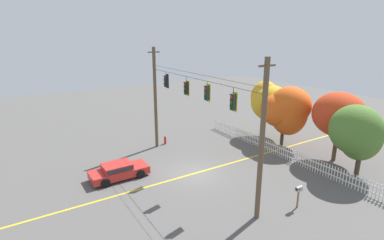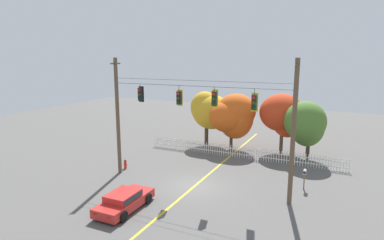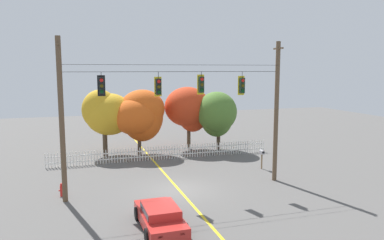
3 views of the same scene
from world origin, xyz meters
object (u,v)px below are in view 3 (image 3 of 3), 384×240
(traffic_signal_southbound_primary, at_px, (242,85))
(autumn_maple_near_fence, at_px, (106,113))
(traffic_signal_westbound_side, at_px, (201,85))
(parked_car, at_px, (160,216))
(autumn_maple_far_west, at_px, (217,114))
(roadside_mailbox, at_px, (262,153))
(traffic_signal_eastbound_side, at_px, (101,86))
(traffic_signal_northbound_primary, at_px, (158,87))
(autumn_maple_mid, at_px, (140,114))
(autumn_oak_far_east, at_px, (189,108))
(fire_hydrant, at_px, (62,190))

(traffic_signal_southbound_primary, distance_m, autumn_maple_near_fence, 13.51)
(traffic_signal_westbound_side, height_order, parked_car, traffic_signal_westbound_side)
(autumn_maple_far_west, distance_m, roadside_mailbox, 7.49)
(traffic_signal_eastbound_side, distance_m, parked_car, 8.07)
(traffic_signal_eastbound_side, xyz_separation_m, traffic_signal_northbound_primary, (3.24, -0.00, -0.09))
(autumn_maple_mid, xyz_separation_m, autumn_oak_far_east, (4.73, 0.90, 0.26))
(autumn_oak_far_east, bearing_deg, autumn_maple_far_west, -30.95)
(traffic_signal_westbound_side, relative_size, autumn_oak_far_east, 0.24)
(autumn_maple_mid, xyz_separation_m, autumn_maple_far_west, (6.92, -0.41, -0.18))
(traffic_signal_northbound_primary, distance_m, traffic_signal_southbound_primary, 5.35)
(autumn_maple_far_west, relative_size, roadside_mailbox, 3.74)
(traffic_signal_southbound_primary, bearing_deg, traffic_signal_northbound_primary, -180.00)
(traffic_signal_northbound_primary, xyz_separation_m, fire_hydrant, (-5.62, 0.96, -5.97))
(traffic_signal_southbound_primary, height_order, autumn_oak_far_east, traffic_signal_southbound_primary)
(traffic_signal_eastbound_side, height_order, traffic_signal_westbound_side, same)
(traffic_signal_southbound_primary, bearing_deg, autumn_oak_far_east, 89.78)
(traffic_signal_northbound_primary, relative_size, autumn_maple_near_fence, 0.25)
(traffic_signal_eastbound_side, bearing_deg, traffic_signal_northbound_primary, -0.00)
(traffic_signal_southbound_primary, relative_size, autumn_maple_near_fence, 0.26)
(traffic_signal_southbound_primary, distance_m, autumn_maple_far_west, 10.59)
(autumn_maple_near_fence, height_order, parked_car, autumn_maple_near_fence)
(traffic_signal_northbound_primary, relative_size, parked_car, 0.34)
(fire_hydrant, relative_size, roadside_mailbox, 0.55)
(fire_hydrant, bearing_deg, autumn_maple_far_west, 34.16)
(autumn_maple_far_west, xyz_separation_m, roadside_mailbox, (0.82, -7.11, -2.20))
(autumn_maple_mid, relative_size, fire_hydrant, 7.11)
(autumn_oak_far_east, height_order, fire_hydrant, autumn_oak_far_east)
(traffic_signal_southbound_primary, bearing_deg, traffic_signal_westbound_side, 180.00)
(autumn_maple_near_fence, relative_size, autumn_maple_mid, 1.01)
(autumn_maple_mid, relative_size, parked_car, 1.34)
(autumn_maple_near_fence, distance_m, parked_car, 16.38)
(autumn_maple_mid, relative_size, autumn_maple_far_west, 1.05)
(traffic_signal_northbound_primary, bearing_deg, parked_car, -102.48)
(autumn_maple_mid, distance_m, autumn_maple_far_west, 6.93)
(traffic_signal_northbound_primary, height_order, parked_car, traffic_signal_northbound_primary)
(autumn_maple_near_fence, relative_size, fire_hydrant, 7.16)
(parked_car, xyz_separation_m, roadside_mailbox, (9.54, 7.95, 0.57))
(fire_hydrant, bearing_deg, parked_car, -53.71)
(traffic_signal_westbound_side, xyz_separation_m, parked_car, (-3.78, -5.14, -5.85))
(roadside_mailbox, bearing_deg, traffic_signal_eastbound_side, -166.45)
(autumn_maple_mid, bearing_deg, traffic_signal_eastbound_side, -110.69)
(traffic_signal_westbound_side, height_order, fire_hydrant, traffic_signal_westbound_side)
(autumn_oak_far_east, distance_m, roadside_mailbox, 9.32)
(autumn_oak_far_east, bearing_deg, fire_hydrant, -137.00)
(traffic_signal_southbound_primary, height_order, roadside_mailbox, traffic_signal_southbound_primary)
(parked_car, relative_size, fire_hydrant, 5.30)
(traffic_signal_southbound_primary, relative_size, autumn_oak_far_east, 0.26)
(autumn_maple_near_fence, height_order, fire_hydrant, autumn_maple_near_fence)
(autumn_maple_near_fence, relative_size, roadside_mailbox, 3.94)
(traffic_signal_southbound_primary, relative_size, autumn_maple_far_west, 0.27)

